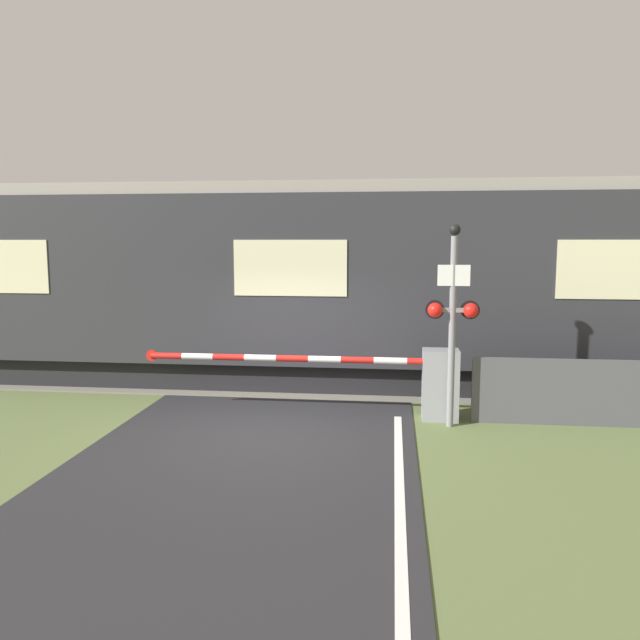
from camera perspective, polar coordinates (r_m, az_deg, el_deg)
ground_plane at (r=10.08m, az=-5.17°, el=-10.09°), size 80.00×80.00×0.00m
track_bed at (r=13.56m, az=-1.98°, el=-5.44°), size 36.00×3.20×0.13m
train at (r=13.25m, az=-1.69°, el=3.40°), size 21.48×2.99×4.13m
crossing_barrier at (r=10.69m, az=8.73°, el=-5.45°), size 5.44×0.44×1.19m
signal_post at (r=10.13m, az=12.04°, el=0.64°), size 0.86×0.26×3.26m
roadside_fence at (r=11.10m, az=23.94°, el=-6.13°), size 3.96×0.06×1.10m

